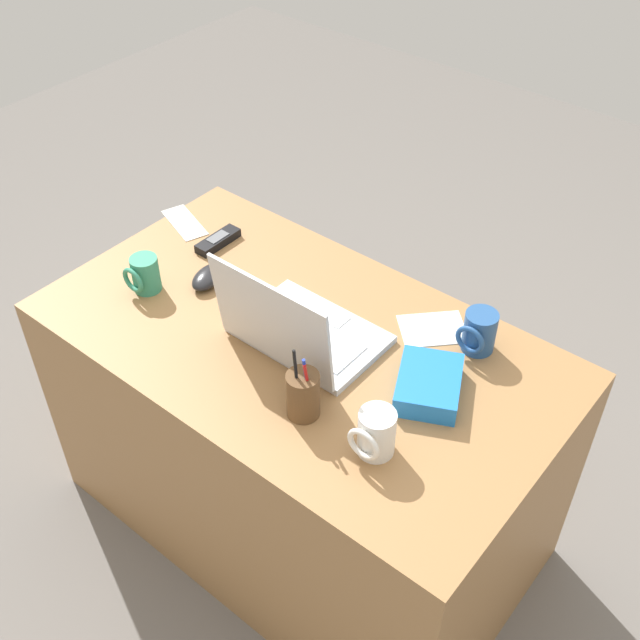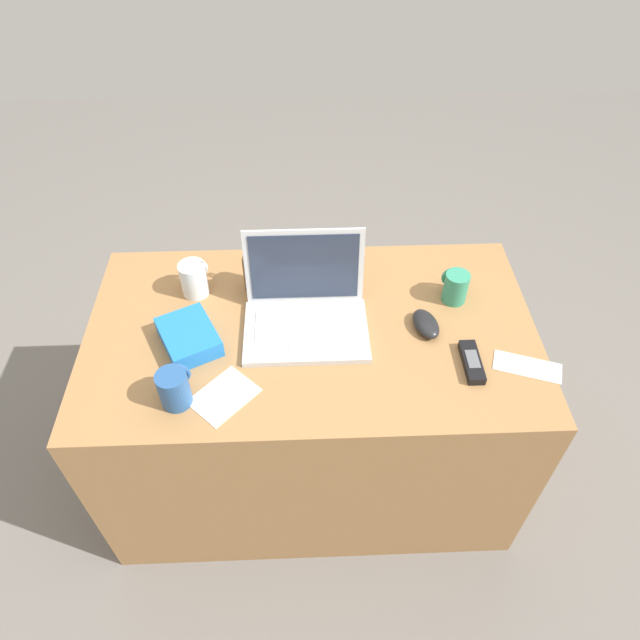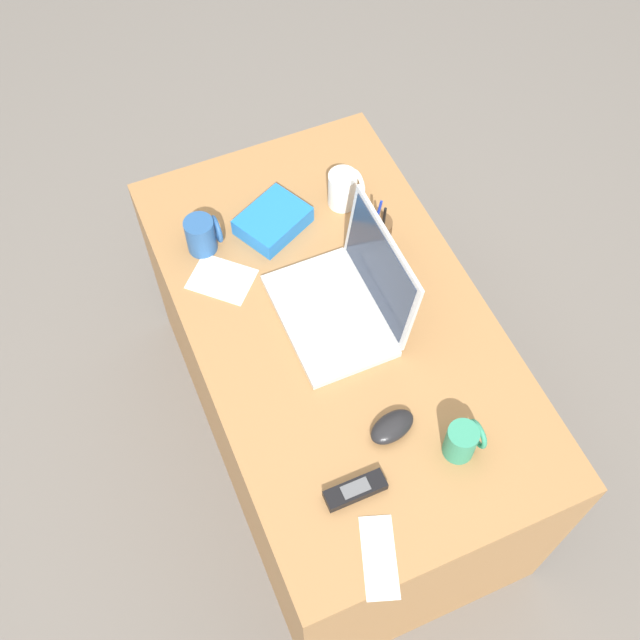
% 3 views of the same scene
% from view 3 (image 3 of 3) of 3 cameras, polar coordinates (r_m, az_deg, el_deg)
% --- Properties ---
extents(ground_plane, '(6.00, 6.00, 0.00)m').
position_cam_3_polar(ground_plane, '(2.56, 1.03, -8.43)').
color(ground_plane, slate).
extents(desk, '(1.27, 0.72, 0.71)m').
position_cam_3_polar(desk, '(2.24, 1.17, -4.78)').
color(desk, '#9E7042').
rests_on(desk, ground).
extents(laptop, '(0.34, 0.26, 0.25)m').
position_cam_3_polar(laptop, '(1.90, 1.91, 1.51)').
color(laptop, silver).
rests_on(laptop, desk).
extents(computer_mouse, '(0.09, 0.13, 0.04)m').
position_cam_3_polar(computer_mouse, '(1.78, 5.28, -7.75)').
color(computer_mouse, black).
rests_on(computer_mouse, desk).
extents(coffee_mug_white, '(0.08, 0.09, 0.11)m').
position_cam_3_polar(coffee_mug_white, '(2.12, 1.76, 9.53)').
color(coffee_mug_white, white).
rests_on(coffee_mug_white, desk).
extents(coffee_mug_tall, '(0.07, 0.08, 0.10)m').
position_cam_3_polar(coffee_mug_tall, '(1.76, 10.34, -8.65)').
color(coffee_mug_tall, '#338C6B').
rests_on(coffee_mug_tall, desk).
extents(coffee_mug_spare, '(0.08, 0.09, 0.10)m').
position_cam_3_polar(coffee_mug_spare, '(2.04, -8.57, 6.15)').
color(coffee_mug_spare, '#26518C').
rests_on(coffee_mug_spare, desk).
extents(cordless_phone, '(0.04, 0.14, 0.03)m').
position_cam_3_polar(cordless_phone, '(1.73, 2.59, -12.27)').
color(cordless_phone, black).
rests_on(cordless_phone, desk).
extents(pen_holder, '(0.07, 0.07, 0.18)m').
position_cam_3_polar(pen_holder, '(2.01, 4.17, 6.16)').
color(pen_holder, brown).
rests_on(pen_holder, desk).
extents(snack_bag, '(0.20, 0.22, 0.05)m').
position_cam_3_polar(snack_bag, '(2.08, -3.45, 7.22)').
color(snack_bag, blue).
rests_on(snack_bag, desk).
extents(paper_note_near_laptop, '(0.19, 0.12, 0.00)m').
position_cam_3_polar(paper_note_near_laptop, '(1.70, 4.33, -16.84)').
color(paper_note_near_laptop, white).
rests_on(paper_note_near_laptop, desk).
extents(paper_note_left, '(0.19, 0.19, 0.00)m').
position_cam_3_polar(paper_note_left, '(2.01, -7.17, 2.97)').
color(paper_note_left, white).
rests_on(paper_note_left, desk).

